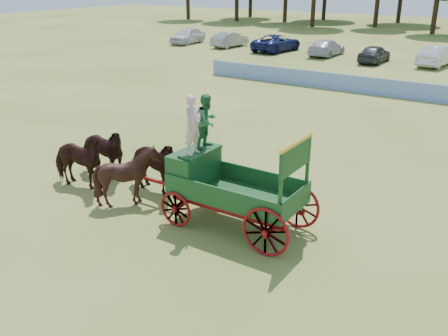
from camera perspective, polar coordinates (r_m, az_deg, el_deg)
ground at (r=15.71m, az=3.68°, el=-5.09°), size 160.00×160.00×0.00m
horse_lead_left at (r=17.83m, az=-16.42°, el=0.72°), size 2.44×1.45×1.93m
horse_lead_right at (r=18.50m, az=-13.87°, el=1.73°), size 2.35×1.19×1.93m
horse_wheel_left at (r=16.16m, az=-10.83°, el=-0.92°), size 1.92×1.76×1.93m
horse_wheel_right at (r=16.90m, az=-8.26°, el=0.26°), size 2.29×1.07×1.93m
farm_dray at (r=14.54m, az=-1.04°, el=0.02°), size 6.00×2.00×3.87m
sponsor_banner at (r=31.94m, az=18.62°, el=8.62°), size 26.00×0.08×1.05m
parked_cars at (r=45.49m, az=14.29°, el=12.91°), size 37.45×7.45×1.65m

